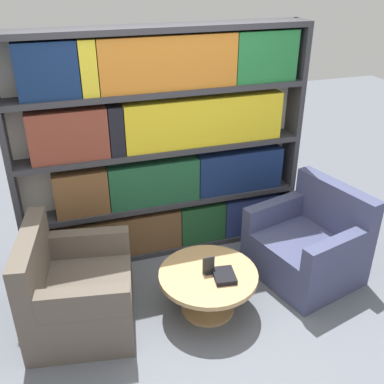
{
  "coord_description": "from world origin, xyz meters",
  "views": [
    {
      "loc": [
        -0.94,
        -2.55,
        2.67
      ],
      "look_at": [
        0.1,
        0.64,
        0.92
      ],
      "focal_mm": 42.0,
      "sensor_mm": 36.0,
      "label": 1
    }
  ],
  "objects": [
    {
      "name": "table_sign",
      "position": [
        0.1,
        0.21,
        0.45
      ],
      "size": [
        0.1,
        0.06,
        0.16
      ],
      "color": "black",
      "rests_on": "coffee_table"
    },
    {
      "name": "ground_plane",
      "position": [
        0.0,
        0.0,
        0.0
      ],
      "size": [
        14.0,
        14.0,
        0.0
      ],
      "primitive_type": "plane",
      "color": "slate"
    },
    {
      "name": "stray_book",
      "position": [
        0.2,
        0.11,
        0.4
      ],
      "size": [
        0.2,
        0.24,
        0.04
      ],
      "color": "black",
      "rests_on": "coffee_table"
    },
    {
      "name": "coffee_table",
      "position": [
        0.1,
        0.21,
        0.27
      ],
      "size": [
        0.82,
        0.82,
        0.38
      ],
      "color": "tan",
      "rests_on": "ground_plane"
    },
    {
      "name": "bookshelf",
      "position": [
        0.02,
        1.23,
        1.09
      ],
      "size": [
        2.72,
        0.3,
        2.18
      ],
      "color": "silver",
      "rests_on": "ground_plane"
    },
    {
      "name": "armchair_left",
      "position": [
        -0.96,
        0.4,
        0.3
      ],
      "size": [
        0.94,
        1.01,
        0.86
      ],
      "rotation": [
        0.0,
        0.0,
        1.4
      ],
      "color": "brown",
      "rests_on": "ground_plane"
    },
    {
      "name": "armchair_right",
      "position": [
        1.15,
        0.4,
        0.3
      ],
      "size": [
        0.99,
        1.06,
        0.86
      ],
      "rotation": [
        0.0,
        0.0,
        -1.32
      ],
      "color": "#42476B",
      "rests_on": "ground_plane"
    }
  ]
}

